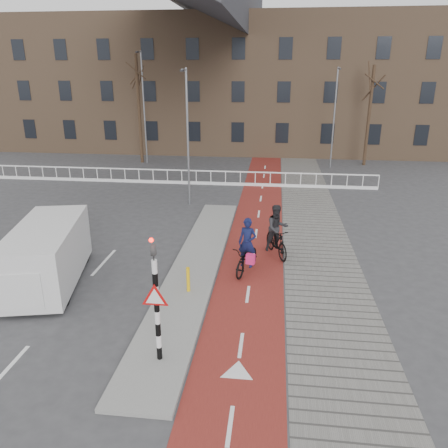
# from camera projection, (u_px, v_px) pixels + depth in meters

# --- Properties ---
(ground) EXTENTS (120.00, 120.00, 0.00)m
(ground) POSITION_uv_depth(u_px,v_px,m) (195.00, 323.00, 13.52)
(ground) COLOR #38383A
(ground) RESTS_ON ground
(bike_lane) EXTENTS (2.50, 60.00, 0.01)m
(bike_lane) POSITION_uv_depth(u_px,v_px,m) (258.00, 220.00, 22.71)
(bike_lane) COLOR maroon
(bike_lane) RESTS_ON ground
(sidewalk) EXTENTS (3.00, 60.00, 0.01)m
(sidewalk) POSITION_uv_depth(u_px,v_px,m) (312.00, 222.00, 22.40)
(sidewalk) COLOR slate
(sidewalk) RESTS_ON ground
(curb_island) EXTENTS (1.80, 16.00, 0.12)m
(curb_island) POSITION_uv_depth(u_px,v_px,m) (196.00, 266.00, 17.32)
(curb_island) COLOR gray
(curb_island) RESTS_ON ground
(traffic_signal) EXTENTS (0.80, 0.80, 3.68)m
(traffic_signal) POSITION_uv_depth(u_px,v_px,m) (156.00, 297.00, 11.02)
(traffic_signal) COLOR black
(traffic_signal) RESTS_ON curb_island
(bollard) EXTENTS (0.12, 0.12, 0.90)m
(bollard) POSITION_uv_depth(u_px,v_px,m) (188.00, 279.00, 15.06)
(bollard) COLOR #EDB60D
(bollard) RESTS_ON curb_island
(cyclist_near) EXTENTS (1.31, 2.23, 2.17)m
(cyclist_near) POSITION_uv_depth(u_px,v_px,m) (247.00, 254.00, 16.67)
(cyclist_near) COLOR black
(cyclist_near) RESTS_ON bike_lane
(cyclist_far) EXTENTS (1.38, 2.16, 2.21)m
(cyclist_far) POSITION_uv_depth(u_px,v_px,m) (277.00, 235.00, 18.07)
(cyclist_far) COLOR black
(cyclist_far) RESTS_ON bike_lane
(van) EXTENTS (3.10, 5.40, 2.19)m
(van) POSITION_uv_depth(u_px,v_px,m) (48.00, 254.00, 15.68)
(van) COLOR silver
(van) RESTS_ON ground
(railing) EXTENTS (28.00, 0.10, 0.99)m
(railing) POSITION_uv_depth(u_px,v_px,m) (168.00, 179.00, 29.87)
(railing) COLOR silver
(railing) RESTS_ON ground
(townhouse_row) EXTENTS (46.00, 10.00, 15.90)m
(townhouse_row) POSITION_uv_depth(u_px,v_px,m) (223.00, 65.00, 41.17)
(townhouse_row) COLOR #7F6047
(townhouse_row) RESTS_ON ground
(tree_mid) EXTENTS (0.26, 0.26, 8.56)m
(tree_mid) POSITION_uv_depth(u_px,v_px,m) (139.00, 110.00, 35.35)
(tree_mid) COLOR black
(tree_mid) RESTS_ON ground
(tree_right) EXTENTS (0.25, 0.25, 7.72)m
(tree_right) POSITION_uv_depth(u_px,v_px,m) (369.00, 117.00, 34.45)
(tree_right) COLOR black
(tree_right) RESTS_ON ground
(streetlight_near) EXTENTS (0.12, 0.12, 7.50)m
(streetlight_near) POSITION_uv_depth(u_px,v_px,m) (188.00, 139.00, 24.14)
(streetlight_near) COLOR slate
(streetlight_near) RESTS_ON ground
(streetlight_left) EXTENTS (0.12, 0.12, 8.76)m
(streetlight_left) POSITION_uv_depth(u_px,v_px,m) (144.00, 109.00, 35.08)
(streetlight_left) COLOR slate
(streetlight_left) RESTS_ON ground
(streetlight_right) EXTENTS (0.12, 0.12, 7.58)m
(streetlight_right) POSITION_uv_depth(u_px,v_px,m) (334.00, 119.00, 33.48)
(streetlight_right) COLOR slate
(streetlight_right) RESTS_ON ground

